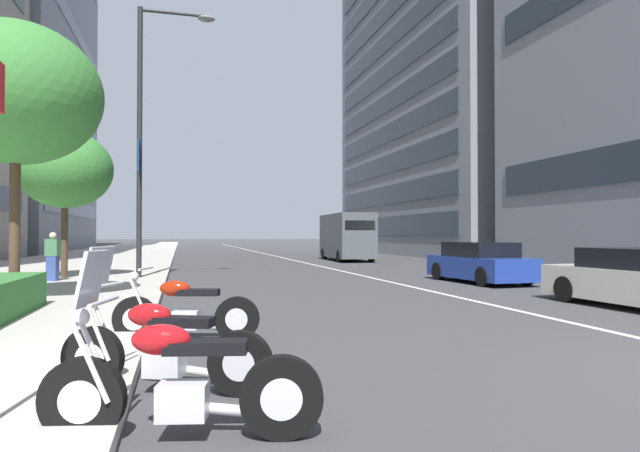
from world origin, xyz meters
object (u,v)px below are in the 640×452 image
Objects in this scene: street_lamp_with_banners at (150,120)px; delivery_van_ahead at (346,236)px; pedestrian_on_plaza at (53,257)px; motorcycle_by_sign_pole at (161,349)px; street_tree_by_lamp_post at (16,94)px; car_following_behind at (480,263)px; street_tree_near_plaza_corner at (65,170)px; motorcycle_mid_row at (185,313)px; motorcycle_far_end_row at (178,384)px.

delivery_van_ahead is at bearing -41.31° from street_lamp_with_banners.
delivery_van_ahead is 19.30m from pedestrian_on_plaza.
street_tree_by_lamp_post is at bearing -42.76° from motorcycle_by_sign_pole.
car_following_behind is 0.84× the size of street_tree_near_plaza_corner.
car_following_behind is at bearing -104.92° from street_tree_near_plaza_corner.
motorcycle_mid_row is 0.36× the size of street_tree_by_lamp_post.
street_tree_near_plaza_corner is at bearing 13.10° from pedestrian_on_plaza.
motorcycle_far_end_row is 15.98m from street_lamp_with_banners.
car_following_behind is 0.69× the size of delivery_van_ahead.
motorcycle_mid_row is 0.51× the size of car_following_behind.
car_following_behind is 2.74× the size of pedestrian_on_plaza.
motorcycle_far_end_row is at bearing -158.05° from street_tree_by_lamp_post.
motorcycle_by_sign_pole is 1.37× the size of pedestrian_on_plaza.
motorcycle_far_end_row reaches higher than car_following_behind.
street_tree_by_lamp_post is (-6.46, 2.45, -0.91)m from street_lamp_with_banners.
street_lamp_with_banners is at bearing -20.80° from street_tree_by_lamp_post.
street_tree_by_lamp_post is at bearing -177.28° from street_tree_near_plaza_corner.
motorcycle_by_sign_pole is at bearing -146.63° from pedestrian_on_plaza.
pedestrian_on_plaza is (5.61, 0.42, -3.76)m from street_tree_by_lamp_post.
street_tree_near_plaza_corner reaches higher than motorcycle_far_end_row.
street_lamp_with_banners is at bearing 70.72° from car_following_behind.
street_tree_near_plaza_corner reaches higher than pedestrian_on_plaza.
street_lamp_with_banners is (15.09, 1.02, 5.14)m from motorcycle_far_end_row.
motorcycle_mid_row is 12.56m from street_tree_near_plaza_corner.
motorcycle_by_sign_pole is 0.97× the size of motorcycle_mid_row.
motorcycle_far_end_row is 1.38m from motorcycle_by_sign_pole.
street_tree_near_plaza_corner reaches higher than motorcycle_by_sign_pole.
street_tree_by_lamp_post is (-3.26, 13.27, 4.02)m from car_following_behind.
motorcycle_by_sign_pole is at bearing 161.10° from delivery_van_ahead.
motorcycle_by_sign_pole is 14.68m from street_lamp_with_banners.
motorcycle_mid_row is at bearing -174.29° from street_lamp_with_banners.
street_tree_by_lamp_post is at bearing 146.92° from delivery_van_ahead.
street_tree_near_plaza_corner is at bearing 133.54° from delivery_van_ahead.
delivery_van_ahead is 3.95× the size of pedestrian_on_plaza.
motorcycle_mid_row is 12.48m from car_following_behind.
street_tree_near_plaza_corner is (15.51, 3.80, 3.38)m from motorcycle_far_end_row.
delivery_van_ahead is 17.17m from street_lamp_with_banners.
street_tree_by_lamp_post is (-19.00, 13.47, 3.14)m from delivery_van_ahead.
street_lamp_with_banners reaches higher than street_tree_near_plaza_corner.
street_tree_near_plaza_corner reaches higher than car_following_behind.
car_following_behind is 14.25m from street_tree_by_lamp_post.
motorcycle_mid_row is at bearing 159.44° from delivery_van_ahead.
street_lamp_with_banners is at bearing 140.95° from delivery_van_ahead.
delivery_van_ahead is at bearing -28.83° from pedestrian_on_plaza.
motorcycle_far_end_row is 29.40m from delivery_van_ahead.
motorcycle_by_sign_pole reaches higher than motorcycle_mid_row.
motorcycle_far_end_row is at bearing -176.13° from street_lamp_with_banners.
street_tree_by_lamp_post reaches higher than motorcycle_mid_row.
street_tree_by_lamp_post is 1.21× the size of street_tree_near_plaza_corner.
delivery_van_ahead is at bearing -3.51° from car_following_behind.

